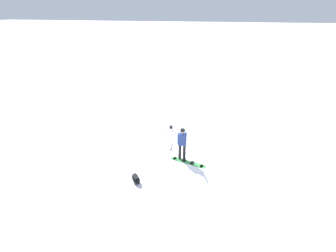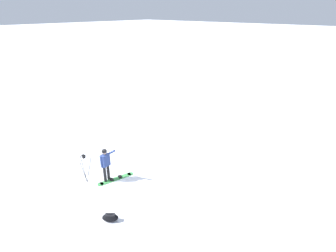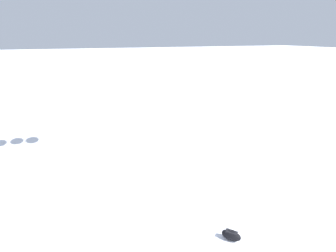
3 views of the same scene
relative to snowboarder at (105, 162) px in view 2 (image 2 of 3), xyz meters
The scene contains 5 objects.
ground_plane 1.19m from the snowboarder, 72.17° to the right, with size 300.00×300.00×0.00m, color white.
snowboarder is the anchor object (origin of this frame).
snowboard 1.12m from the snowboarder, 32.13° to the right, with size 1.82×0.70×0.10m.
gear_bag_large 2.95m from the snowboarder, 124.44° to the right, with size 0.64×0.67×0.35m.
camera_tripod 0.97m from the snowboarder, 138.06° to the left, with size 0.65×0.52×1.49m.
Camera 2 is at (-6.39, -8.94, 7.69)m, focal length 28.69 mm.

